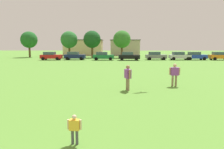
# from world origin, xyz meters

# --- Properties ---
(ground_plane) EXTENTS (160.00, 160.00, 0.00)m
(ground_plane) POSITION_xyz_m (0.00, 30.00, 0.00)
(ground_plane) COLOR #568C33
(child_kite_flyer) EXTENTS (0.47, 0.20, 0.99)m
(child_kite_flyer) POSITION_xyz_m (2.35, 4.59, 0.59)
(child_kite_flyer) COLOR #4C4C51
(child_kite_flyer) RESTS_ON ground
(adult_bystander) EXTENTS (0.49, 0.82, 1.78)m
(adult_bystander) POSITION_xyz_m (4.45, 12.74, 1.06)
(adult_bystander) COLOR #8C7259
(adult_bystander) RESTS_ON ground
(bystander_near_trees) EXTENTS (0.83, 0.35, 1.75)m
(bystander_near_trees) POSITION_xyz_m (8.11, 14.31, 1.04)
(bystander_near_trees) COLOR #8C7259
(bystander_near_trees) RESTS_ON ground
(parked_car_red_0) EXTENTS (4.30, 2.02, 1.68)m
(parked_car_red_0) POSITION_xyz_m (-10.12, 41.80, 0.86)
(parked_car_red_0) COLOR red
(parked_car_red_0) RESTS_ON ground
(parked_car_navy_1) EXTENTS (4.30, 2.02, 1.68)m
(parked_car_navy_1) POSITION_xyz_m (-5.30, 42.40, 0.86)
(parked_car_navy_1) COLOR #141E4C
(parked_car_navy_1) RESTS_ON ground
(parked_car_green_2) EXTENTS (4.30, 2.02, 1.68)m
(parked_car_green_2) POSITION_xyz_m (0.78, 41.71, 0.86)
(parked_car_green_2) COLOR #196B38
(parked_car_green_2) RESTS_ON ground
(parked_car_black_3) EXTENTS (4.30, 2.02, 1.68)m
(parked_car_black_3) POSITION_xyz_m (6.02, 41.28, 0.86)
(parked_car_black_3) COLOR black
(parked_car_black_3) RESTS_ON ground
(parked_car_gray_4) EXTENTS (4.30, 2.02, 1.68)m
(parked_car_gray_4) POSITION_xyz_m (11.75, 42.71, 0.86)
(parked_car_gray_4) COLOR slate
(parked_car_gray_4) RESTS_ON ground
(parked_car_silver_5) EXTENTS (4.30, 2.02, 1.68)m
(parked_car_silver_5) POSITION_xyz_m (16.66, 42.55, 0.86)
(parked_car_silver_5) COLOR silver
(parked_car_silver_5) RESTS_ON ground
(parked_car_blue_6) EXTENTS (4.30, 2.02, 1.68)m
(parked_car_blue_6) POSITION_xyz_m (19.98, 42.61, 0.86)
(parked_car_blue_6) COLOR #1E38AD
(parked_car_blue_6) RESTS_ON ground
(parked_car_orange_7) EXTENTS (4.30, 2.02, 1.68)m
(parked_car_orange_7) POSITION_xyz_m (24.95, 42.47, 0.86)
(parked_car_orange_7) COLOR orange
(parked_car_orange_7) RESTS_ON ground
(tree_far_left) EXTENTS (4.12, 4.12, 6.42)m
(tree_far_left) POSITION_xyz_m (-18.37, 50.96, 4.33)
(tree_far_left) COLOR brown
(tree_far_left) RESTS_ON ground
(tree_left) EXTENTS (4.10, 4.10, 6.40)m
(tree_left) POSITION_xyz_m (-8.07, 49.98, 4.32)
(tree_left) COLOR brown
(tree_left) RESTS_ON ground
(tree_right) EXTENTS (4.18, 4.18, 6.51)m
(tree_right) POSITION_xyz_m (-2.42, 49.71, 4.39)
(tree_right) COLOR brown
(tree_right) RESTS_ON ground
(tree_far_right) EXTENTS (4.19, 4.19, 6.53)m
(tree_far_right) POSITION_xyz_m (4.81, 49.52, 4.41)
(tree_far_right) COLOR brown
(tree_far_right) RESTS_ON ground
(house_left) EXTENTS (8.65, 6.31, 4.58)m
(house_left) POSITION_xyz_m (5.95, 61.35, 2.30)
(house_left) COLOR tan
(house_left) RESTS_ON ground
(house_right) EXTENTS (11.47, 6.39, 4.62)m
(house_right) POSITION_xyz_m (-6.36, 61.35, 2.32)
(house_right) COLOR beige
(house_right) RESTS_ON ground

